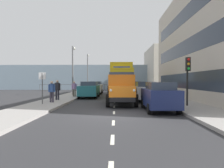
% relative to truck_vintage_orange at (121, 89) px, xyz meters
% --- Properties ---
extents(ground_plane, '(80.00, 80.00, 0.00)m').
position_rel_truck_vintage_orange_xyz_m(ground_plane, '(0.53, -3.54, -1.18)').
color(ground_plane, '#2D2D30').
extents(sidewalk_left, '(2.74, 40.08, 0.15)m').
position_rel_truck_vintage_orange_xyz_m(sidewalk_left, '(-4.49, -3.54, -1.10)').
color(sidewalk_left, '#9E9993').
rests_on(sidewalk_left, ground_plane).
extents(sidewalk_right, '(2.74, 40.08, 0.15)m').
position_rel_truck_vintage_orange_xyz_m(sidewalk_right, '(5.54, -3.54, -1.10)').
color(sidewalk_right, '#9E9993').
rests_on(sidewalk_right, ground_plane).
extents(road_centreline_markings, '(0.12, 36.16, 0.01)m').
position_rel_truck_vintage_orange_xyz_m(road_centreline_markings, '(0.53, -3.17, -1.17)').
color(road_centreline_markings, silver).
rests_on(road_centreline_markings, ground_plane).
extents(building_terrace, '(7.36, 21.86, 10.63)m').
position_rel_truck_vintage_orange_xyz_m(building_terrace, '(-9.52, -4.28, 4.14)').
color(building_terrace, beige).
rests_on(building_terrace, ground_plane).
extents(building_far_block, '(7.35, 11.87, 7.96)m').
position_rel_truck_vintage_orange_xyz_m(building_far_block, '(-9.53, -24.92, 2.80)').
color(building_far_block, beige).
rests_on(building_far_block, ground_plane).
extents(sea_horizon, '(80.00, 0.80, 5.00)m').
position_rel_truck_vintage_orange_xyz_m(sea_horizon, '(0.53, -26.58, 1.32)').
color(sea_horizon, gray).
rests_on(sea_horizon, ground_plane).
extents(seawall_railing, '(28.08, 0.08, 1.20)m').
position_rel_truck_vintage_orange_xyz_m(seawall_railing, '(0.53, -22.98, -0.26)').
color(seawall_railing, '#4C5156').
rests_on(seawall_railing, ground_plane).
extents(truck_vintage_orange, '(2.17, 5.64, 2.43)m').
position_rel_truck_vintage_orange_xyz_m(truck_vintage_orange, '(0.00, 0.00, 0.00)').
color(truck_vintage_orange, black).
rests_on(truck_vintage_orange, ground_plane).
extents(lorry_cargo_yellow, '(2.58, 8.20, 3.87)m').
position_rel_truck_vintage_orange_xyz_m(lorry_cargo_yellow, '(-0.20, -9.25, 0.90)').
color(lorry_cargo_yellow, gold).
rests_on(lorry_cargo_yellow, ground_plane).
extents(car_navy_kerbside_near, '(1.78, 4.03, 1.72)m').
position_rel_truck_vintage_orange_xyz_m(car_navy_kerbside_near, '(-2.17, 3.13, -0.28)').
color(car_navy_kerbside_near, navy).
rests_on(car_navy_kerbside_near, ground_plane).
extents(car_white_kerbside_1, '(1.93, 3.85, 1.72)m').
position_rel_truck_vintage_orange_xyz_m(car_white_kerbside_1, '(-2.17, -2.82, -0.28)').
color(car_white_kerbside_1, white).
rests_on(car_white_kerbside_1, ground_plane).
extents(car_black_kerbside_2, '(1.75, 4.06, 1.72)m').
position_rel_truck_vintage_orange_xyz_m(car_black_kerbside_2, '(-2.17, -8.11, -0.28)').
color(car_black_kerbside_2, black).
rests_on(car_black_kerbside_2, ground_plane).
extents(car_red_kerbside_3, '(1.80, 4.33, 1.72)m').
position_rel_truck_vintage_orange_xyz_m(car_red_kerbside_3, '(-2.17, -13.61, -0.28)').
color(car_red_kerbside_3, '#B21E1E').
rests_on(car_red_kerbside_3, ground_plane).
extents(car_teal_oppositeside_0, '(1.95, 4.65, 1.72)m').
position_rel_truck_vintage_orange_xyz_m(car_teal_oppositeside_0, '(3.22, -6.56, -0.28)').
color(car_teal_oppositeside_0, '#1E6670').
rests_on(car_teal_oppositeside_0, ground_plane).
extents(car_silver_oppositeside_1, '(1.82, 4.52, 1.72)m').
position_rel_truck_vintage_orange_xyz_m(car_silver_oppositeside_1, '(3.22, -13.60, -0.28)').
color(car_silver_oppositeside_1, '#B7BABF').
rests_on(car_silver_oppositeside_1, ground_plane).
extents(pedestrian_strolling, '(0.53, 0.34, 1.63)m').
position_rel_truck_vintage_orange_xyz_m(pedestrian_strolling, '(5.36, -0.45, -0.07)').
color(pedestrian_strolling, '#383342').
rests_on(pedestrian_strolling, sidewalk_right).
extents(pedestrian_near_railing, '(0.53, 0.34, 1.72)m').
position_rel_truck_vintage_orange_xyz_m(pedestrian_near_railing, '(5.47, -2.39, -0.01)').
color(pedestrian_near_railing, black).
rests_on(pedestrian_near_railing, sidewalk_right).
extents(pedestrian_by_lamp, '(0.53, 0.34, 1.60)m').
position_rel_truck_vintage_orange_xyz_m(pedestrian_by_lamp, '(6.50, -4.24, -0.09)').
color(pedestrian_by_lamp, black).
rests_on(pedestrian_by_lamp, sidewalk_right).
extents(pedestrian_couple_a, '(0.53, 0.34, 1.59)m').
position_rel_truck_vintage_orange_xyz_m(pedestrian_couple_a, '(4.80, -6.40, -0.10)').
color(pedestrian_couple_a, '#4C473D').
rests_on(pedestrian_couple_a, sidewalk_right).
extents(traffic_light_near, '(0.28, 0.41, 3.20)m').
position_rel_truck_vintage_orange_xyz_m(traffic_light_near, '(-4.34, 1.68, 1.29)').
color(traffic_light_near, black).
rests_on(traffic_light_near, sidewalk_left).
extents(lamp_post_promenade, '(0.32, 1.14, 5.80)m').
position_rel_truck_vintage_orange_xyz_m(lamp_post_promenade, '(5.56, -9.48, 2.47)').
color(lamp_post_promenade, '#59595B').
rests_on(lamp_post_promenade, sidewalk_right).
extents(lamp_post_far, '(0.32, 1.14, 6.36)m').
position_rel_truck_vintage_orange_xyz_m(lamp_post_far, '(5.34, -21.13, 2.77)').
color(lamp_post_far, '#59595B').
rests_on(lamp_post_far, sidewalk_right).
extents(street_sign, '(0.50, 0.07, 2.25)m').
position_rel_truck_vintage_orange_xyz_m(street_sign, '(5.65, 0.79, 0.50)').
color(street_sign, '#4C4C4C').
rests_on(street_sign, sidewalk_right).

